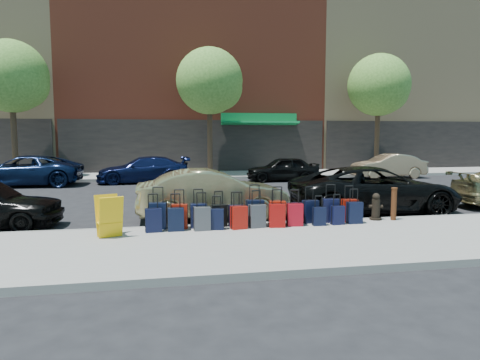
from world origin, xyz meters
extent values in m
plane|color=black|center=(0.00, 0.00, 0.00)|extent=(120.00, 120.00, 0.00)
cube|color=gray|center=(0.00, -6.50, 0.07)|extent=(60.00, 4.00, 0.15)
cube|color=gray|center=(0.00, 10.00, 0.07)|extent=(60.00, 4.00, 0.15)
cube|color=gray|center=(0.00, -4.48, 0.07)|extent=(60.00, 0.08, 0.15)
cube|color=gray|center=(0.00, 7.98, 0.07)|extent=(60.00, 0.08, 0.15)
cube|color=maroon|center=(0.00, 18.00, 10.00)|extent=(17.00, 12.00, 20.00)
cube|color=black|center=(0.00, 11.95, 1.70)|extent=(16.66, 0.15, 3.40)
cube|color=#0B6932|center=(4.00, 11.60, 3.20)|extent=(5.00, 0.91, 0.27)
cube|color=#0B6932|center=(4.00, 11.90, 3.55)|extent=(5.00, 0.10, 0.60)
cube|color=tan|center=(16.00, 18.00, 9.00)|extent=(15.00, 12.00, 18.00)
cube|color=black|center=(16.00, 11.95, 1.70)|extent=(14.70, 0.15, 3.40)
cylinder|color=black|center=(-10.00, 9.50, 2.55)|extent=(0.30, 0.30, 4.80)
sphere|color=#3A6C24|center=(-10.00, 9.50, 5.52)|extent=(3.80, 3.80, 3.80)
sphere|color=#3A6C24|center=(-9.40, 9.50, 5.14)|extent=(2.58, 2.58, 2.58)
cylinder|color=black|center=(0.50, 9.50, 2.55)|extent=(0.30, 0.30, 4.80)
sphere|color=#3A6C24|center=(0.50, 9.50, 5.52)|extent=(3.80, 3.80, 3.80)
sphere|color=#3A6C24|center=(1.10, 9.50, 5.14)|extent=(2.58, 2.58, 2.58)
cylinder|color=black|center=(11.00, 9.50, 2.55)|extent=(0.30, 0.30, 4.80)
sphere|color=#3A6C24|center=(11.00, 9.50, 5.52)|extent=(3.80, 3.80, 3.80)
sphere|color=#3A6C24|center=(11.60, 9.50, 5.14)|extent=(2.58, 2.58, 2.58)
cube|color=black|center=(-2.47, -4.77, 0.47)|extent=(0.46, 0.30, 0.64)
cylinder|color=black|center=(-2.47, -4.77, 1.17)|extent=(0.24, 0.07, 0.03)
cube|color=maroon|center=(-1.96, -4.84, 0.45)|extent=(0.42, 0.27, 0.60)
cylinder|color=black|center=(-1.96, -4.84, 1.10)|extent=(0.23, 0.06, 0.03)
cube|color=black|center=(-1.48, -4.84, 0.45)|extent=(0.41, 0.23, 0.60)
cylinder|color=black|center=(-1.48, -4.84, 1.10)|extent=(0.22, 0.04, 0.03)
cube|color=black|center=(-0.96, -4.82, 0.43)|extent=(0.40, 0.27, 0.56)
cylinder|color=black|center=(-0.96, -4.82, 1.03)|extent=(0.21, 0.07, 0.03)
cube|color=black|center=(-0.55, -4.85, 0.42)|extent=(0.38, 0.24, 0.54)
cylinder|color=black|center=(-0.55, -4.85, 1.01)|extent=(0.20, 0.06, 0.03)
cube|color=black|center=(-0.05, -4.82, 0.47)|extent=(0.43, 0.24, 0.65)
cylinder|color=black|center=(-0.05, -4.82, 1.17)|extent=(0.24, 0.03, 0.03)
cube|color=#A61B0A|center=(0.53, -4.84, 0.45)|extent=(0.44, 0.29, 0.61)
cylinder|color=black|center=(0.53, -4.84, 1.11)|extent=(0.23, 0.07, 0.03)
cube|color=black|center=(0.98, -4.85, 0.42)|extent=(0.40, 0.27, 0.55)
cylinder|color=black|center=(0.98, -4.85, 1.02)|extent=(0.21, 0.07, 0.03)
cube|color=black|center=(1.44, -4.79, 0.45)|extent=(0.43, 0.29, 0.59)
cylinder|color=black|center=(1.44, -4.79, 1.09)|extent=(0.22, 0.07, 0.03)
cube|color=black|center=(1.99, -4.83, 0.46)|extent=(0.45, 0.31, 0.62)
cylinder|color=black|center=(1.99, -4.83, 1.14)|extent=(0.23, 0.08, 0.03)
cube|color=#991709|center=(2.52, -4.82, 0.45)|extent=(0.40, 0.23, 0.59)
cylinder|color=black|center=(2.52, -4.82, 1.09)|extent=(0.22, 0.04, 0.03)
cube|color=black|center=(-2.58, -5.11, 0.43)|extent=(0.40, 0.25, 0.56)
cylinder|color=black|center=(-2.58, -5.11, 1.04)|extent=(0.22, 0.05, 0.03)
cube|color=black|center=(-2.05, -5.10, 0.43)|extent=(0.38, 0.22, 0.56)
cylinder|color=black|center=(-2.05, -5.10, 1.03)|extent=(0.21, 0.03, 0.03)
cube|color=#3E3F44|center=(-1.43, -5.16, 0.44)|extent=(0.40, 0.25, 0.57)
cylinder|color=black|center=(-1.43, -5.16, 1.06)|extent=(0.22, 0.05, 0.03)
cube|color=black|center=(-1.08, -5.13, 0.40)|extent=(0.37, 0.25, 0.51)
cylinder|color=black|center=(-1.08, -5.13, 0.96)|extent=(0.20, 0.06, 0.03)
cube|color=#A1120A|center=(-0.53, -5.17, 0.43)|extent=(0.42, 0.29, 0.56)
cylinder|color=black|center=(-0.53, -5.17, 1.05)|extent=(0.22, 0.07, 0.03)
cube|color=#3C3C41|center=(-0.06, -5.09, 0.44)|extent=(0.42, 0.29, 0.58)
cylinder|color=black|center=(-0.06, -5.09, 1.06)|extent=(0.22, 0.07, 0.03)
cube|color=#930B09|center=(0.43, -5.14, 0.44)|extent=(0.42, 0.28, 0.59)
cylinder|color=black|center=(0.43, -5.14, 1.08)|extent=(0.22, 0.06, 0.03)
cube|color=#9E0A17|center=(0.92, -5.08, 0.43)|extent=(0.40, 0.26, 0.57)
cylinder|color=black|center=(0.92, -5.08, 1.05)|extent=(0.22, 0.05, 0.03)
cube|color=black|center=(1.54, -5.15, 0.38)|extent=(0.32, 0.19, 0.47)
cylinder|color=black|center=(1.54, -5.15, 0.90)|extent=(0.18, 0.03, 0.03)
cube|color=black|center=(2.05, -5.13, 0.39)|extent=(0.34, 0.22, 0.48)
cylinder|color=black|center=(2.05, -5.13, 0.92)|extent=(0.19, 0.05, 0.03)
cube|color=black|center=(2.54, -5.08, 0.43)|extent=(0.38, 0.23, 0.56)
cylinder|color=black|center=(2.54, -5.08, 1.04)|extent=(0.21, 0.04, 0.03)
cylinder|color=black|center=(3.32, -4.73, 0.18)|extent=(0.33, 0.33, 0.05)
cylinder|color=black|center=(3.32, -4.73, 0.46)|extent=(0.22, 0.22, 0.51)
sphere|color=black|center=(3.32, -4.73, 0.78)|extent=(0.20, 0.20, 0.20)
cylinder|color=black|center=(3.32, -4.73, 0.51)|extent=(0.37, 0.17, 0.09)
cylinder|color=#38190C|center=(3.78, -4.86, 0.58)|extent=(0.14, 0.14, 0.86)
cylinder|color=#38190C|center=(3.78, -4.86, 1.01)|extent=(0.16, 0.16, 0.04)
cube|color=#EAAF0D|center=(-3.49, -5.58, 0.62)|extent=(0.57, 0.40, 0.93)
cube|color=#EAAF0D|center=(-3.61, -5.26, 0.62)|extent=(0.57, 0.40, 0.93)
cube|color=#EAAF0D|center=(-3.55, -5.42, 0.48)|extent=(0.61, 0.50, 0.02)
imported|color=tan|center=(-0.91, -3.01, 0.72)|extent=(4.41, 1.63, 1.44)
imported|color=black|center=(4.21, -2.97, 0.73)|extent=(5.38, 2.70, 1.46)
imported|color=#0C1735|center=(-8.80, 6.67, 0.74)|extent=(5.38, 2.63, 1.47)
imported|color=#0D153C|center=(-3.22, 7.04, 0.67)|extent=(4.74, 2.14, 1.35)
imported|color=black|center=(4.02, 6.53, 0.65)|extent=(3.87, 1.66, 1.30)
imported|color=tan|center=(10.39, 6.99, 0.69)|extent=(4.17, 1.45, 1.37)
camera|label=1|loc=(-2.42, -15.26, 2.43)|focal=32.00mm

